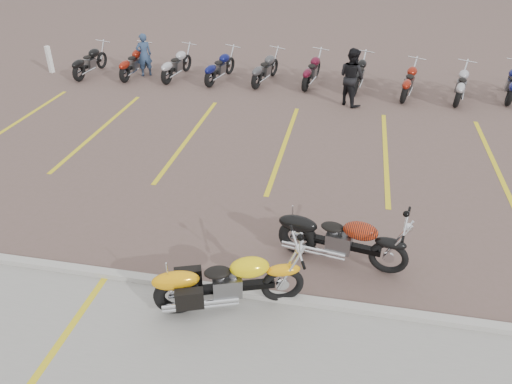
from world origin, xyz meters
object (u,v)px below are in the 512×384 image
yellow_cruiser (226,284)px  person_b (352,77)px  person_a (144,55)px  bollard (50,59)px  flame_cruiser (339,240)px

yellow_cruiser → person_b: size_ratio=1.29×
person_a → person_b: (7.62, -1.55, 0.13)m
yellow_cruiser → bollard: bollard is taller
flame_cruiser → person_b: (-0.10, 8.24, 0.42)m
person_a → person_b: size_ratio=0.86×
person_a → person_b: person_b is taller
person_a → bollard: person_a is taller
person_a → yellow_cruiser: bearing=81.7°
flame_cruiser → bollard: 14.82m
flame_cruiser → person_b: 8.26m
yellow_cruiser → person_a: person_a is taller
person_b → bollard: person_b is taller
yellow_cruiser → bollard: bearing=111.6°
person_a → person_b: bearing=132.3°
yellow_cruiser → flame_cruiser: 2.31m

